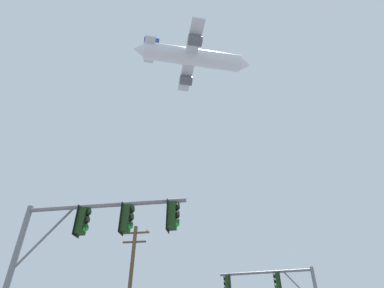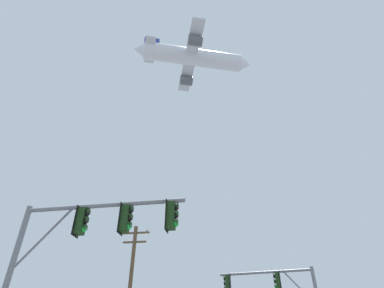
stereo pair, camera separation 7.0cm
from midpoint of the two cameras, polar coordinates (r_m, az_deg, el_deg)
The scene contains 2 objects.
signal_pole_near at distance 11.49m, azimuth -19.45°, elevation -16.47°, with size 5.83×0.55×6.31m.
airplane at distance 56.60m, azimuth 0.11°, elevation 15.30°, with size 20.30×15.68×5.62m.
Camera 1 is at (1.07, -3.37, 1.75)m, focal length 29.66 mm.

